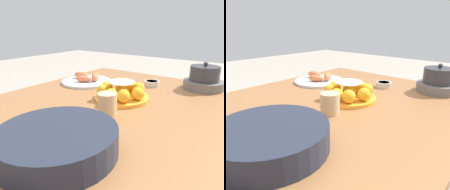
% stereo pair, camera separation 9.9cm
% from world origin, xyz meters
% --- Properties ---
extents(dining_table, '(1.43, 1.09, 0.71)m').
position_xyz_m(dining_table, '(0.00, 0.00, 0.63)').
color(dining_table, '#936038').
rests_on(dining_table, ground_plane).
extents(cake_plate, '(0.26, 0.26, 0.10)m').
position_xyz_m(cake_plate, '(-0.14, 0.01, 0.75)').
color(cake_plate, gold).
rests_on(cake_plate, dining_table).
extents(serving_bowl, '(0.34, 0.34, 0.08)m').
position_xyz_m(serving_bowl, '(0.35, 0.12, 0.75)').
color(serving_bowl, '#232838').
rests_on(serving_bowl, dining_table).
extents(sauce_bowl, '(0.09, 0.09, 0.03)m').
position_xyz_m(sauce_bowl, '(-0.45, 0.02, 0.73)').
color(sauce_bowl, beige).
rests_on(sauce_bowl, dining_table).
extents(seafood_platter, '(0.31, 0.31, 0.06)m').
position_xyz_m(seafood_platter, '(-0.28, -0.34, 0.73)').
color(seafood_platter, silver).
rests_on(seafood_platter, dining_table).
extents(cup_far, '(0.08, 0.08, 0.09)m').
position_xyz_m(cup_far, '(0.04, 0.06, 0.75)').
color(cup_far, '#DBB27F').
rests_on(cup_far, dining_table).
extents(warming_pot, '(0.22, 0.22, 0.15)m').
position_xyz_m(warming_pot, '(-0.56, 0.28, 0.76)').
color(warming_pot, '#66605B').
rests_on(warming_pot, dining_table).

